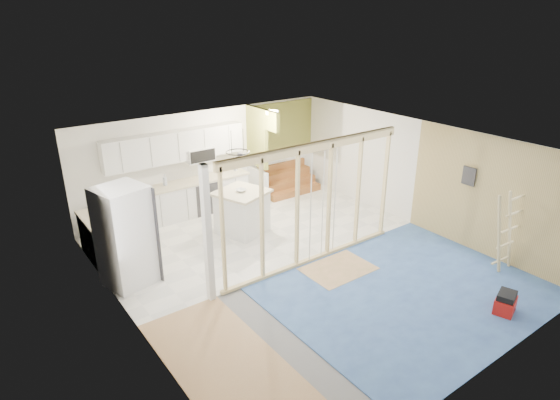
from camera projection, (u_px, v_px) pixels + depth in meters
room at (302, 208)px, 9.25m from camera, size 7.01×8.01×2.61m
floor_overlays at (302, 262)px, 9.82m from camera, size 7.00×8.00×0.03m
stud_frame at (294, 197)px, 9.03m from camera, size 4.66×0.14×2.60m
base_cabinets at (161, 211)px, 11.20m from camera, size 4.45×2.24×0.93m
upper_cabinets at (178, 147)px, 11.45m from camera, size 3.60×0.41×0.85m
green_partition at (277, 162)px, 13.24m from camera, size 2.25×1.51×2.60m
pot_rack at (238, 154)px, 10.24m from camera, size 0.52×0.52×0.72m
sheathing_panel at (494, 199)px, 9.66m from camera, size 0.02×4.00×2.60m
electrical_panel at (469, 176)px, 9.95m from camera, size 0.04×0.30×0.40m
ceiling_light at (272, 112)px, 11.80m from camera, size 0.32×0.32×0.08m
fridge at (126, 237)px, 8.76m from camera, size 1.04×1.00×1.98m
island at (242, 212)px, 10.99m from camera, size 1.37×1.37×1.05m
bowl at (241, 190)px, 10.77m from camera, size 0.31×0.31×0.06m
soap_bottle_a at (165, 180)px, 11.46m from camera, size 0.14×0.14×0.29m
soap_bottle_b at (236, 168)px, 12.52m from camera, size 0.10×0.10×0.18m
toolbox at (505, 303)px, 8.14m from camera, size 0.50×0.43×0.40m
ladder at (506, 232)px, 9.20m from camera, size 0.92×0.15×1.72m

